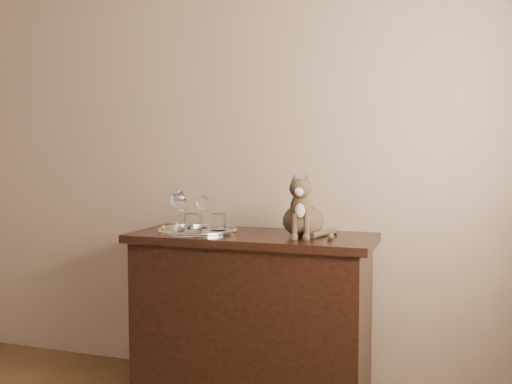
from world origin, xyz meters
TOP-DOWN VIEW (x-y plane):
  - wall_back at (0.00, 2.25)m, footprint 4.00×0.10m
  - sideboard at (0.60, 1.94)m, footprint 1.20×0.50m
  - tray at (0.32, 1.91)m, footprint 0.40×0.40m
  - wine_glass_a at (0.22, 1.94)m, footprint 0.06×0.06m
  - wine_glass_b at (0.30, 2.03)m, footprint 0.06×0.06m
  - wine_glass_c at (0.22, 1.89)m, footprint 0.08×0.08m
  - tumbler_b at (0.34, 1.81)m, footprint 0.09×0.09m
  - tumbler_c at (0.42, 1.95)m, footprint 0.08×0.08m
  - cat at (0.86, 1.94)m, footprint 0.33×0.32m

SIDE VIEW (x-z plane):
  - sideboard at x=0.60m, z-range 0.00..0.85m
  - tray at x=0.32m, z-range 0.85..0.86m
  - tumbler_c at x=0.42m, z-range 0.86..0.94m
  - tumbler_b at x=0.34m, z-range 0.86..0.95m
  - wine_glass_a at x=0.22m, z-range 0.86..1.03m
  - wine_glass_b at x=0.30m, z-range 0.86..1.03m
  - wine_glass_c at x=0.22m, z-range 0.86..1.06m
  - cat at x=0.86m, z-range 0.85..1.16m
  - wall_back at x=0.00m, z-range 0.00..2.70m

